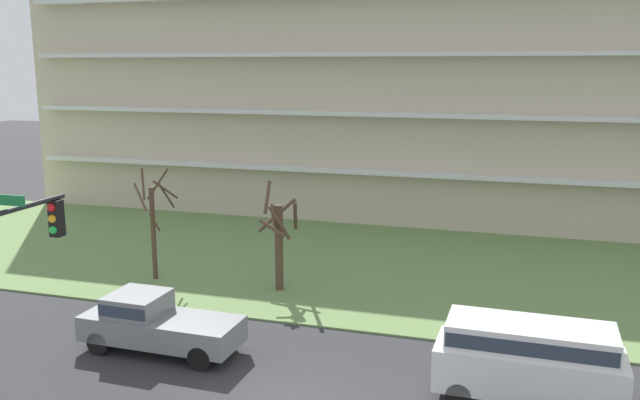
{
  "coord_description": "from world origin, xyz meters",
  "views": [
    {
      "loc": [
        5.77,
        -16.09,
        9.49
      ],
      "look_at": [
        -0.97,
        6.0,
        4.81
      ],
      "focal_mm": 37.44,
      "sensor_mm": 36.0,
      "label": 1
    }
  ],
  "objects_px": {
    "tree_far_left": "(154,222)",
    "pickup_gray_center_left": "(155,322)",
    "tree_left": "(279,238)",
    "van_white_near_left": "(529,356)"
  },
  "relations": [
    {
      "from": "tree_far_left",
      "to": "van_white_near_left",
      "type": "xyz_separation_m",
      "value": [
        15.89,
        -6.66,
        -1.31
      ]
    },
    {
      "from": "tree_left",
      "to": "van_white_near_left",
      "type": "distance_m",
      "value": 12.29
    },
    {
      "from": "van_white_near_left",
      "to": "pickup_gray_center_left",
      "type": "distance_m",
      "value": 12.0
    },
    {
      "from": "tree_far_left",
      "to": "tree_left",
      "type": "distance_m",
      "value": 5.79
    },
    {
      "from": "tree_left",
      "to": "pickup_gray_center_left",
      "type": "distance_m",
      "value": 7.28
    },
    {
      "from": "tree_far_left",
      "to": "van_white_near_left",
      "type": "bearing_deg",
      "value": -22.75
    },
    {
      "from": "tree_left",
      "to": "van_white_near_left",
      "type": "relative_size",
      "value": 0.9
    },
    {
      "from": "van_white_near_left",
      "to": "pickup_gray_center_left",
      "type": "relative_size",
      "value": 0.96
    },
    {
      "from": "tree_far_left",
      "to": "pickup_gray_center_left",
      "type": "height_order",
      "value": "tree_far_left"
    },
    {
      "from": "pickup_gray_center_left",
      "to": "tree_left",
      "type": "bearing_deg",
      "value": -103.95
    }
  ]
}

